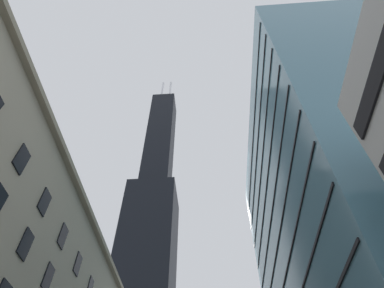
{
  "coord_description": "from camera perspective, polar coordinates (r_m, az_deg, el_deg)",
  "views": [
    {
      "loc": [
        3.33,
        -8.12,
        1.92
      ],
      "look_at": [
        2.03,
        10.78,
        24.91
      ],
      "focal_mm": 30.93,
      "sensor_mm": 36.0,
      "label": 1
    }
  ],
  "objects": [
    {
      "name": "glass_office_midrise",
      "position": [
        43.76,
        24.9,
        -14.62
      ],
      "size": [
        15.8,
        38.64,
        49.07
      ],
      "color": "teal",
      "rests_on": "ground"
    },
    {
      "name": "dark_skyscraper",
      "position": [
        110.03,
        -8.42,
        -23.08
      ],
      "size": [
        25.51,
        25.51,
        177.14
      ],
      "color": "black",
      "rests_on": "ground"
    }
  ]
}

